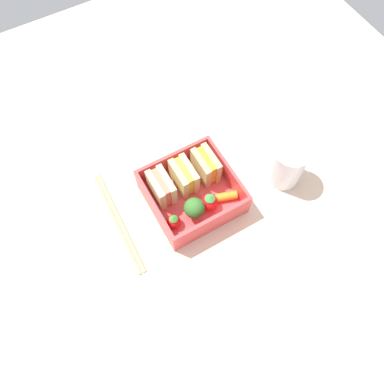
% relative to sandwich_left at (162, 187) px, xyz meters
% --- Properties ---
extents(ground_plane, '(1.20, 1.20, 0.02)m').
position_rel_sandwich_left_xyz_m(ground_plane, '(0.05, -0.03, -0.05)').
color(ground_plane, beige).
extents(bento_tray, '(0.15, 0.15, 0.01)m').
position_rel_sandwich_left_xyz_m(bento_tray, '(0.05, -0.03, -0.03)').
color(bento_tray, '#DB4141').
rests_on(bento_tray, ground_plane).
extents(bento_rim, '(0.15, 0.15, 0.04)m').
position_rel_sandwich_left_xyz_m(bento_rim, '(0.05, -0.03, -0.00)').
color(bento_rim, '#DB4141').
rests_on(bento_rim, bento_tray).
extents(sandwich_left, '(0.03, 0.06, 0.05)m').
position_rel_sandwich_left_xyz_m(sandwich_left, '(0.00, 0.00, 0.00)').
color(sandwich_left, '#D2C485').
rests_on(sandwich_left, bento_tray).
extents(sandwich_center_left, '(0.03, 0.06, 0.05)m').
position_rel_sandwich_left_xyz_m(sandwich_center_left, '(0.05, 0.00, 0.00)').
color(sandwich_center_left, '#DFC27B').
rests_on(sandwich_center_left, bento_tray).
extents(sandwich_center, '(0.03, 0.06, 0.05)m').
position_rel_sandwich_left_xyz_m(sandwich_center, '(0.09, 0.00, 0.00)').
color(sandwich_center, tan).
rests_on(sandwich_center, bento_tray).
extents(strawberry_left, '(0.02, 0.02, 0.03)m').
position_rel_sandwich_left_xyz_m(strawberry_left, '(-0.01, -0.06, -0.01)').
color(strawberry_left, red).
rests_on(strawberry_left, bento_tray).
extents(broccoli_floret, '(0.04, 0.04, 0.05)m').
position_rel_sandwich_left_xyz_m(broccoli_floret, '(0.03, -0.06, 0.00)').
color(broccoli_floret, '#90D36A').
rests_on(broccoli_floret, bento_tray).
extents(strawberry_far_left, '(0.03, 0.03, 0.04)m').
position_rel_sandwich_left_xyz_m(strawberry_far_left, '(0.06, -0.06, -0.01)').
color(strawberry_far_left, red).
rests_on(strawberry_far_left, bento_tray).
extents(carrot_stick_far_left, '(0.04, 0.03, 0.02)m').
position_rel_sandwich_left_xyz_m(carrot_stick_far_left, '(0.10, -0.06, -0.02)').
color(carrot_stick_far_left, orange).
rests_on(carrot_stick_far_left, bento_tray).
extents(chopstick_pair, '(0.02, 0.21, 0.01)m').
position_rel_sandwich_left_xyz_m(chopstick_pair, '(-0.09, -0.00, -0.04)').
color(chopstick_pair, tan).
rests_on(chopstick_pair, ground_plane).
extents(drinking_glass, '(0.06, 0.06, 0.09)m').
position_rel_sandwich_left_xyz_m(drinking_glass, '(0.22, -0.07, 0.01)').
color(drinking_glass, white).
rests_on(drinking_glass, ground_plane).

